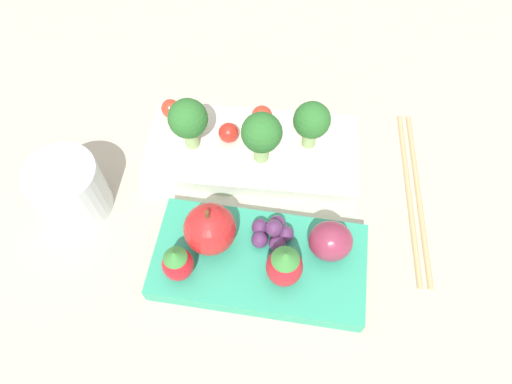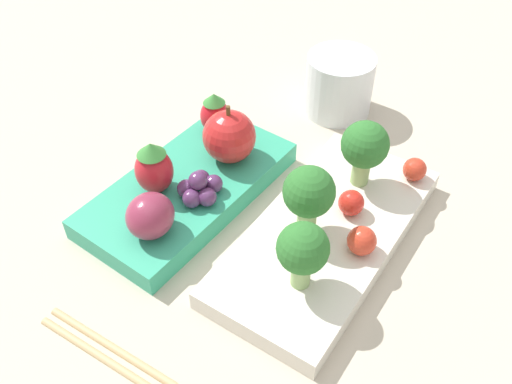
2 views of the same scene
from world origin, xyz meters
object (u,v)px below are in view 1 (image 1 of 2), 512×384
cherry_tomato_0 (264,116)px  chopsticks_pair (417,193)px  broccoli_floret_1 (191,120)px  grape_cluster (277,233)px  broccoli_floret_0 (267,134)px  cherry_tomato_1 (231,133)px  broccoli_floret_2 (314,122)px  bento_box_fruit (258,262)px  cherry_tomato_2 (173,109)px  apple (213,229)px  bento_box_savoury (255,151)px  strawberry_0 (288,266)px  drinking_cup (72,191)px  plum (333,241)px  strawberry_1 (181,263)px

cherry_tomato_0 → chopsticks_pair: 0.18m
broccoli_floret_1 → grape_cluster: bearing=-51.9°
broccoli_floret_0 → cherry_tomato_1: 0.05m
broccoli_floret_2 → bento_box_fruit: bearing=-112.3°
cherry_tomato_2 → bento_box_fruit: bearing=-60.6°
cherry_tomato_2 → grape_cluster: 0.19m
cherry_tomato_1 → cherry_tomato_2: 0.07m
cherry_tomato_1 → grape_cluster: bearing=-67.8°
apple → cherry_tomato_2: bearing=109.9°
bento_box_savoury → strawberry_0: 0.16m
cherry_tomato_0 → drinking_cup: 0.21m
plum → broccoli_floret_2: bearing=96.0°
apple → grape_cluster: size_ratio=1.53×
bento_box_fruit → grape_cluster: 0.03m
chopsticks_pair → broccoli_floret_1: bearing=168.5°
apple → plum: apple is taller
bento_box_savoury → broccoli_floret_2: bearing=4.4°
bento_box_fruit → broccoli_floret_1: bearing=117.9°
bento_box_savoury → chopsticks_pair: 0.18m
apple → strawberry_0: 0.08m
cherry_tomato_1 → strawberry_1: (-0.04, -0.16, 0.01)m
grape_cluster → bento_box_savoury: bearing=101.8°
cherry_tomato_1 → grape_cluster: grape_cluster is taller
strawberry_1 → chopsticks_pair: 0.26m
broccoli_floret_1 → bento_box_fruit: bearing=-62.1°
apple → strawberry_1: 0.04m
cherry_tomato_0 → cherry_tomato_2: bearing=174.4°
drinking_cup → chopsticks_pair: (0.35, 0.02, -0.03)m
strawberry_0 → strawberry_1: size_ratio=1.17×
broccoli_floret_2 → strawberry_0: 0.16m
broccoli_floret_0 → strawberry_0: 0.14m
broccoli_floret_0 → cherry_tomato_2: broccoli_floret_0 is taller
chopsticks_pair → broccoli_floret_0: bearing=168.9°
broccoli_floret_1 → apple: size_ratio=1.10×
broccoli_floret_1 → cherry_tomato_1: size_ratio=2.88×
cherry_tomato_2 → plum: (0.17, -0.16, 0.01)m
cherry_tomato_2 → chopsticks_pair: 0.28m
broccoli_floret_0 → apple: bearing=-115.7°
cherry_tomato_1 → cherry_tomato_2: same height
plum → bento_box_savoury: bearing=121.6°
broccoli_floret_1 → chopsticks_pair: size_ratio=0.30×
strawberry_0 → drinking_cup: size_ratio=0.72×
cherry_tomato_1 → grape_cluster: size_ratio=0.59×
cherry_tomato_0 → cherry_tomato_1: 0.04m
bento_box_fruit → strawberry_1: 0.08m
grape_cluster → apple: bearing=-175.8°
bento_box_fruit → strawberry_0: strawberry_0 is taller
broccoli_floret_1 → broccoli_floret_2: 0.13m
cherry_tomato_2 → grape_cluster: grape_cluster is taller
cherry_tomato_0 → drinking_cup: size_ratio=0.33×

